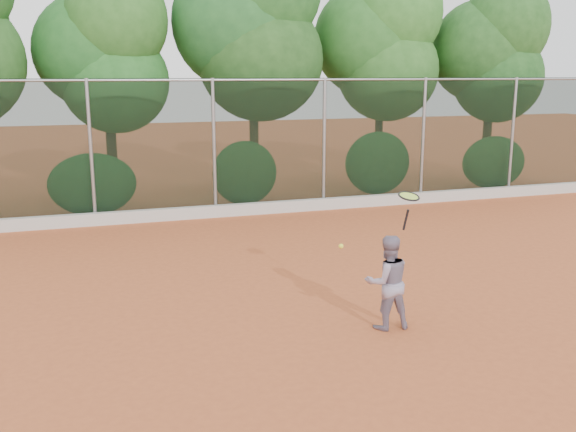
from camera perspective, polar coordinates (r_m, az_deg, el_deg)
name	(u,v)px	position (r m, az deg, el deg)	size (l,w,h in m)	color
ground	(308,306)	(10.28, 1.76, -7.97)	(80.00, 80.00, 0.00)	#B7552B
concrete_curb	(217,211)	(16.57, -6.32, 0.44)	(24.00, 0.20, 0.30)	#B8B3AB
tennis_player	(387,282)	(9.32, 8.82, -5.83)	(0.67, 0.52, 1.38)	gray
chainlink_fence	(214,144)	(16.47, -6.60, 6.38)	(24.09, 0.09, 3.50)	black
foliage_backdrop	(177,43)	(18.25, -9.86, 14.87)	(23.70, 3.63, 7.55)	#402C18
tennis_racket	(409,199)	(9.09, 10.67, 1.50)	(0.37, 0.37, 0.56)	black
tennis_ball_in_flight	(341,246)	(8.19, 4.74, -2.69)	(0.06, 0.06, 0.06)	yellow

